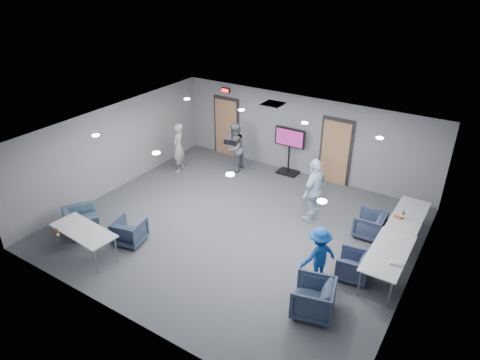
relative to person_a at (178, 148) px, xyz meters
The scene contains 29 objects.
floor 4.15m from the person_a, 27.86° to the right, with size 9.00×9.00×0.00m, color #3E4147.
ceiling 4.46m from the person_a, 27.86° to the right, with size 9.00×9.00×0.00m, color white.
wall_back 4.19m from the person_a, 30.32° to the left, with size 9.00×0.02×2.70m, color slate.
wall_front 6.92m from the person_a, 58.66° to the right, with size 9.00×0.02×2.70m, color slate.
wall_left 2.16m from the person_a, 115.55° to the right, with size 0.02×8.00×2.70m, color slate.
wall_right 8.33m from the person_a, 13.21° to the right, with size 0.02×8.00×2.70m, color slate.
door_left 2.15m from the person_a, 73.92° to the left, with size 1.06×0.17×2.24m.
door_right 5.22m from the person_a, 23.21° to the left, with size 1.06×0.17×2.24m.
exit_sign 2.65m from the person_a, 73.77° to the left, with size 0.32×0.08×0.16m.
hvac_diffuser 3.70m from the person_a, 16.24° to the left, with size 0.60×0.60×0.03m, color black.
downlights 4.45m from the person_a, 27.86° to the right, with size 6.18×3.78×0.02m.
person_a is the anchor object (origin of this frame).
person_b 1.91m from the person_a, 32.56° to the left, with size 0.84×0.65×1.73m, color slate.
person_c 5.17m from the person_a, ahead, with size 1.10×0.46×1.88m, color silver.
person_d 6.85m from the person_a, 23.30° to the right, with size 0.90×0.52×1.39m, color #164292.
chair_right_a 6.78m from the person_a, ahead, with size 0.73×0.76×0.69m, color #343E5A.
chair_right_b 7.30m from the person_a, 17.55° to the right, with size 0.69×0.71×0.65m, color #353F5C.
chair_right_c 7.60m from the person_a, 29.31° to the right, with size 0.83×0.85×0.78m, color #324057.
chair_front_a 4.29m from the person_a, 67.73° to the right, with size 0.72×0.75×0.68m, color #313D55.
chair_front_b 4.34m from the person_a, 87.63° to the right, with size 0.98×0.85×0.64m, color #334759.
table_right_a 7.59m from the person_a, ahead, with size 0.76×1.82×0.73m.
table_right_b 7.81m from the person_a, 13.43° to the right, with size 0.82×1.96×0.73m.
table_front_left 5.02m from the person_a, 77.60° to the right, with size 1.84×0.89×0.73m.
bottle_front 5.48m from the person_a, 81.32° to the right, with size 0.07×0.07×0.26m.
bottle_right 7.51m from the person_a, ahead, with size 0.07×0.07×0.27m.
snack_box 7.38m from the person_a, ahead, with size 0.17×0.11×0.04m, color #B8492E.
wrapper 8.12m from the person_a, 15.35° to the right, with size 0.24×0.16×0.05m, color silver.
tv_stand 3.75m from the person_a, 29.49° to the left, with size 1.06×0.51×1.63m.
projector 3.94m from the person_a, 26.17° to the right, with size 0.39×0.36×0.36m.
Camera 1 is at (5.32, -8.23, 6.62)m, focal length 32.00 mm.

